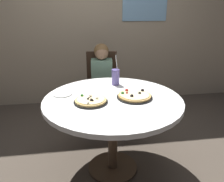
{
  "coord_description": "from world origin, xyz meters",
  "views": [
    {
      "loc": [
        -0.28,
        -1.84,
        1.52
      ],
      "look_at": [
        0.0,
        0.05,
        0.8
      ],
      "focal_mm": 36.63,
      "sensor_mm": 36.0,
      "label": 1
    }
  ],
  "objects_px": {
    "diner_child": "(102,92)",
    "soda_cup": "(116,77)",
    "dining_table": "(113,108)",
    "pizza_veggie": "(91,101)",
    "pizza_cheese": "(134,96)",
    "chair_wooden": "(102,84)",
    "plate_small": "(63,94)"
  },
  "relations": [
    {
      "from": "diner_child",
      "to": "soda_cup",
      "type": "bearing_deg",
      "value": -79.49
    },
    {
      "from": "dining_table",
      "to": "pizza_veggie",
      "type": "xyz_separation_m",
      "value": [
        -0.2,
        -0.06,
        0.11
      ]
    },
    {
      "from": "diner_child",
      "to": "pizza_cheese",
      "type": "bearing_deg",
      "value": -77.01
    },
    {
      "from": "diner_child",
      "to": "pizza_veggie",
      "type": "distance_m",
      "value": 0.97
    },
    {
      "from": "dining_table",
      "to": "chair_wooden",
      "type": "bearing_deg",
      "value": 89.47
    },
    {
      "from": "pizza_veggie",
      "to": "pizza_cheese",
      "type": "xyz_separation_m",
      "value": [
        0.39,
        0.05,
        -0.0
      ]
    },
    {
      "from": "pizza_veggie",
      "to": "plate_small",
      "type": "distance_m",
      "value": 0.33
    },
    {
      "from": "chair_wooden",
      "to": "plate_small",
      "type": "height_order",
      "value": "chair_wooden"
    },
    {
      "from": "chair_wooden",
      "to": "pizza_cheese",
      "type": "bearing_deg",
      "value": -80.12
    },
    {
      "from": "diner_child",
      "to": "pizza_veggie",
      "type": "relative_size",
      "value": 3.75
    },
    {
      "from": "pizza_veggie",
      "to": "soda_cup",
      "type": "height_order",
      "value": "soda_cup"
    },
    {
      "from": "soda_cup",
      "to": "chair_wooden",
      "type": "bearing_deg",
      "value": 96.24
    },
    {
      "from": "pizza_cheese",
      "to": "plate_small",
      "type": "xyz_separation_m",
      "value": [
        -0.64,
        0.17,
        -0.01
      ]
    },
    {
      "from": "pizza_cheese",
      "to": "diner_child",
      "type": "bearing_deg",
      "value": 102.99
    },
    {
      "from": "pizza_veggie",
      "to": "soda_cup",
      "type": "relative_size",
      "value": 0.94
    },
    {
      "from": "dining_table",
      "to": "soda_cup",
      "type": "height_order",
      "value": "soda_cup"
    },
    {
      "from": "diner_child",
      "to": "pizza_cheese",
      "type": "height_order",
      "value": "diner_child"
    },
    {
      "from": "plate_small",
      "to": "diner_child",
      "type": "bearing_deg",
      "value": 57.74
    },
    {
      "from": "diner_child",
      "to": "plate_small",
      "type": "distance_m",
      "value": 0.86
    },
    {
      "from": "pizza_cheese",
      "to": "dining_table",
      "type": "bearing_deg",
      "value": 175.82
    },
    {
      "from": "soda_cup",
      "to": "plate_small",
      "type": "bearing_deg",
      "value": -159.11
    },
    {
      "from": "dining_table",
      "to": "soda_cup",
      "type": "xyz_separation_m",
      "value": [
        0.08,
        0.36,
        0.18
      ]
    },
    {
      "from": "diner_child",
      "to": "plate_small",
      "type": "xyz_separation_m",
      "value": [
        -0.44,
        -0.69,
        0.27
      ]
    },
    {
      "from": "pizza_cheese",
      "to": "soda_cup",
      "type": "bearing_deg",
      "value": 106.16
    },
    {
      "from": "pizza_veggie",
      "to": "soda_cup",
      "type": "distance_m",
      "value": 0.51
    },
    {
      "from": "chair_wooden",
      "to": "diner_child",
      "type": "bearing_deg",
      "value": -95.46
    },
    {
      "from": "chair_wooden",
      "to": "soda_cup",
      "type": "bearing_deg",
      "value": -83.76
    },
    {
      "from": "chair_wooden",
      "to": "pizza_veggie",
      "type": "bearing_deg",
      "value": -100.73
    },
    {
      "from": "pizza_cheese",
      "to": "soda_cup",
      "type": "xyz_separation_m",
      "value": [
        -0.11,
        0.38,
        0.06
      ]
    },
    {
      "from": "pizza_veggie",
      "to": "plate_small",
      "type": "relative_size",
      "value": 1.6
    },
    {
      "from": "dining_table",
      "to": "plate_small",
      "type": "xyz_separation_m",
      "value": [
        -0.44,
        0.16,
        0.1
      ]
    },
    {
      "from": "plate_small",
      "to": "dining_table",
      "type": "bearing_deg",
      "value": -19.92
    }
  ]
}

